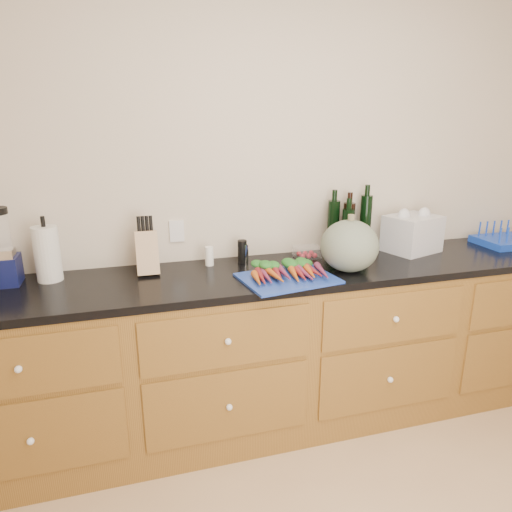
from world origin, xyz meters
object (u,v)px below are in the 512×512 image
object	(u,v)px
cutting_board	(288,278)
carrots	(285,271)
blender_appliance	(0,252)
dish_rack	(506,239)
squash	(350,246)
knife_block	(147,252)
tomato_box	(307,252)
paper_towel	(47,254)

from	to	relation	value
cutting_board	carrots	bearing A→B (deg)	90.00
blender_appliance	dish_rack	size ratio (longest dim) A/B	1.08
squash	knife_block	world-z (taller)	squash
knife_block	carrots	bearing A→B (deg)	-21.30
carrots	tomato_box	world-z (taller)	same
paper_towel	tomato_box	xyz separation A→B (m)	(1.40, 0.01, -0.11)
blender_appliance	paper_towel	size ratio (longest dim) A/B	1.37
cutting_board	tomato_box	world-z (taller)	tomato_box
knife_block	dish_rack	distance (m)	2.27
carrots	dish_rack	size ratio (longest dim) A/B	1.06
knife_block	blender_appliance	bearing A→B (deg)	178.51
knife_block	cutting_board	bearing A→B (deg)	-23.90
squash	knife_block	distance (m)	1.07
paper_towel	squash	bearing A→B (deg)	-10.41
paper_towel	dish_rack	distance (m)	2.75
squash	tomato_box	bearing A→B (deg)	112.75
squash	knife_block	xyz separation A→B (m)	(-1.04, 0.26, -0.03)
cutting_board	blender_appliance	size ratio (longest dim) A/B	1.21
blender_appliance	paper_towel	world-z (taller)	blender_appliance
carrots	squash	world-z (taller)	squash
blender_appliance	cutting_board	bearing A→B (deg)	-13.09
dish_rack	blender_appliance	bearing A→B (deg)	178.49
carrots	paper_towel	xyz separation A→B (m)	(-1.16, 0.28, 0.11)
tomato_box	cutting_board	bearing A→B (deg)	-125.88
dish_rack	knife_block	bearing A→B (deg)	178.48
tomato_box	dish_rack	xyz separation A→B (m)	(1.35, -0.09, 0.00)
blender_appliance	tomato_box	xyz separation A→B (m)	(1.61, 0.01, -0.14)
paper_towel	dish_rack	size ratio (longest dim) A/B	0.79
squash	paper_towel	bearing A→B (deg)	169.59
squash	dish_rack	world-z (taller)	squash
blender_appliance	knife_block	size ratio (longest dim) A/B	1.69
squash	knife_block	bearing A→B (deg)	165.97
paper_towel	cutting_board	bearing A→B (deg)	-15.43
blender_appliance	knife_block	world-z (taller)	blender_appliance
squash	knife_block	size ratio (longest dim) A/B	1.36
carrots	blender_appliance	xyz separation A→B (m)	(-1.37, 0.28, 0.13)
paper_towel	knife_block	distance (m)	0.48
blender_appliance	paper_towel	distance (m)	0.21
tomato_box	dish_rack	world-z (taller)	dish_rack
paper_towel	knife_block	bearing A→B (deg)	-2.37
tomato_box	dish_rack	size ratio (longest dim) A/B	0.40
carrots	paper_towel	bearing A→B (deg)	166.25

